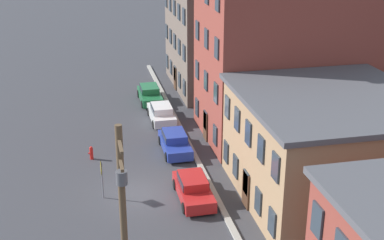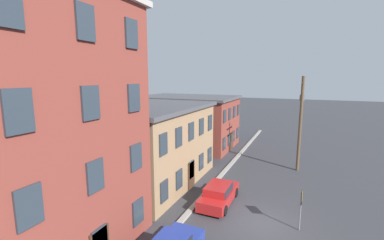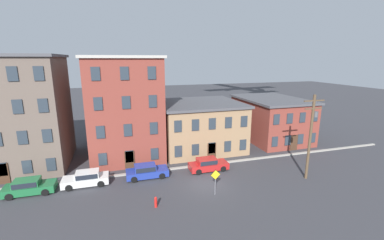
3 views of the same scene
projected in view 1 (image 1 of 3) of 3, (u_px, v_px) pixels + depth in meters
The scene contains 12 objects.
ground_plane at pixel (139, 193), 32.95m from camera, with size 200.00×200.00×0.00m, color #38383D.
kerb_strip at pixel (210, 184), 33.81m from camera, with size 56.00×0.36×0.16m, color #9E998E.
apartment_corner at pixel (225, 21), 50.50m from camera, with size 11.58×10.14×12.88m.
apartment_midblock at pixel (284, 53), 39.42m from camera, with size 9.13×12.30×12.76m.
apartment_far at pixel (329, 148), 31.28m from camera, with size 11.25×10.41×6.54m.
car_green at pixel (150, 94), 48.31m from camera, with size 4.40×1.92×1.43m.
car_white at pixel (162, 113), 43.81m from camera, with size 4.40×1.92×1.43m.
car_blue at pixel (175, 142), 38.37m from camera, with size 4.40×1.92×1.43m.
car_red at pixel (193, 187), 32.07m from camera, with size 4.40×1.92×1.43m.
caution_sign at pixel (102, 173), 31.78m from camera, with size 1.00×0.08×2.52m.
utility_pole at pixel (123, 217), 21.02m from camera, with size 2.40×0.44×8.94m.
fire_hydrant at pixel (91, 153), 37.23m from camera, with size 0.24×0.34×0.96m.
Camera 1 is at (28.99, -2.94, 16.35)m, focal length 50.00 mm.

